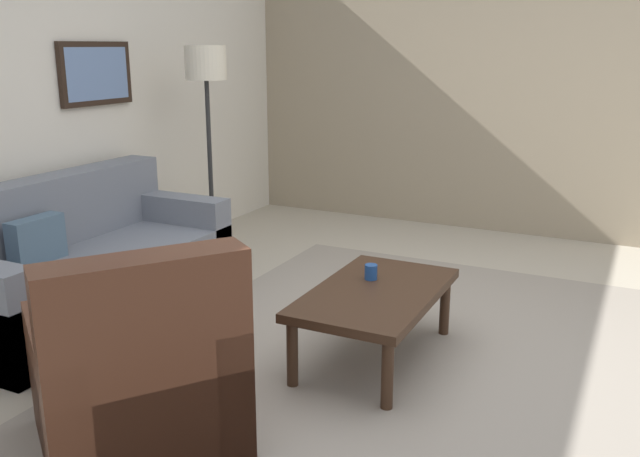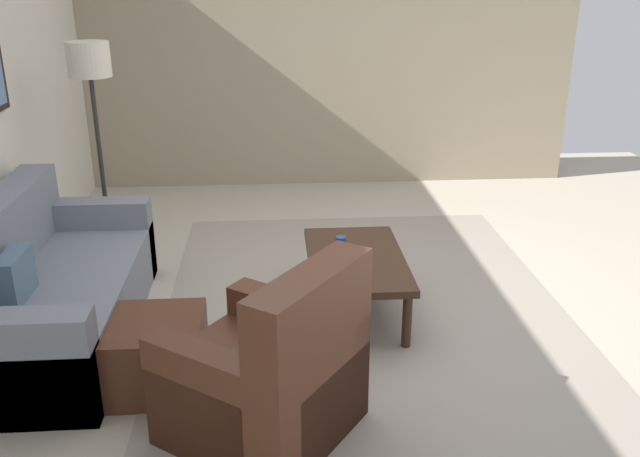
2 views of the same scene
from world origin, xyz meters
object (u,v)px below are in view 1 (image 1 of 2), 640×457
ottoman (105,337)px  framed_artwork (96,74)px  couch_main (78,268)px  coffee_table (376,298)px  armchair_leather (140,386)px  lamp_standing (207,85)px  cup (371,272)px

ottoman → framed_artwork: framed_artwork is taller
couch_main → coffee_table: 2.03m
coffee_table → framed_artwork: bearing=77.5°
armchair_leather → framed_artwork: bearing=45.7°
couch_main → ottoman: size_ratio=3.52×
couch_main → lamp_standing: 1.75m
armchair_leather → cup: (1.43, -0.48, 0.15)m
ottoman → cup: bearing=-50.5°
armchair_leather → framed_artwork: framed_artwork is taller
cup → lamp_standing: lamp_standing is taller
ottoman → coffee_table: bearing=-57.1°
coffee_table → couch_main: bearing=95.8°
cup → framed_artwork: (0.39, 2.35, 1.06)m
armchair_leather → cup: armchair_leather is taller
couch_main → coffee_table: (0.20, -2.02, 0.06)m
ottoman → framed_artwork: (1.34, 1.20, 1.31)m
ottoman → coffee_table: size_ratio=0.51×
coffee_table → cup: 0.20m
ottoman → armchair_leather: bearing=-126.1°
coffee_table → armchair_leather: bearing=156.2°
couch_main → coffee_table: bearing=-84.2°
cup → lamp_standing: size_ratio=0.05×
framed_artwork → armchair_leather: bearing=-134.3°
armchair_leather → coffee_table: size_ratio=1.02×
armchair_leather → cup: bearing=-18.4°
cup → framed_artwork: bearing=80.5°
armchair_leather → coffee_table: 1.41m
lamp_standing → framed_artwork: 0.82m
couch_main → cup: size_ratio=22.71×
framed_artwork → cup: bearing=-99.5°
armchair_leather → lamp_standing: size_ratio=0.65×
armchair_leather → ottoman: (0.49, 0.67, -0.11)m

